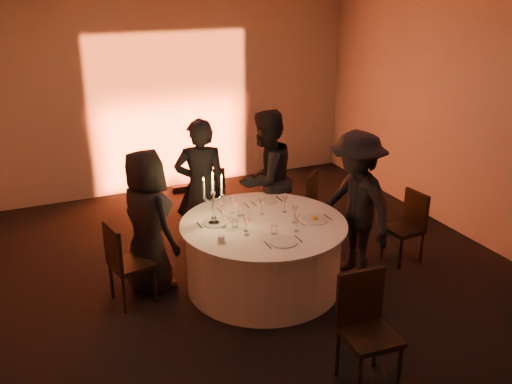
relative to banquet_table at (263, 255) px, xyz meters
name	(u,v)px	position (x,y,z in m)	size (l,w,h in m)	color
floor	(263,285)	(0.00, 0.00, -0.38)	(7.00, 7.00, 0.00)	black
ceiling	(265,4)	(0.00, 0.00, 2.62)	(7.00, 7.00, 0.00)	silver
wall_back	(170,95)	(0.00, 3.50, 1.12)	(7.00, 7.00, 0.00)	#B1ACA4
wall_right	(486,127)	(3.00, 0.00, 1.12)	(7.00, 7.00, 0.00)	#B1ACA4
uplighter_fixture	(180,189)	(0.00, 3.20, -0.33)	(0.25, 0.12, 0.10)	black
banquet_table	(263,255)	(0.00, 0.00, 0.00)	(1.80, 1.80, 0.77)	black
chair_left	(124,260)	(-1.46, 0.26, 0.13)	(0.47, 0.47, 0.91)	black
chair_back_left	(208,195)	(-0.06, 1.64, 0.12)	(0.40, 0.41, 0.90)	black
chair_back_right	(304,200)	(1.04, 0.99, 0.11)	(0.55, 0.55, 0.88)	black
chair_right	(408,223)	(1.84, -0.14, 0.10)	(0.41, 0.41, 0.86)	black
chair_front	(365,323)	(0.12, -1.76, 0.17)	(0.46, 0.46, 0.99)	black
guest_left	(148,222)	(-1.15, 0.46, 0.41)	(0.78, 0.51, 1.59)	black
guest_back_left	(201,188)	(-0.35, 1.04, 0.47)	(0.63, 0.41, 1.72)	black
guest_back_right	(265,179)	(0.47, 0.96, 0.49)	(0.85, 0.66, 1.75)	black
guest_right	(356,204)	(1.08, -0.12, 0.46)	(1.09, 0.63, 1.69)	black
plate_left	(215,223)	(-0.49, 0.20, 0.39)	(0.36, 0.27, 0.01)	white
plate_back_left	(233,207)	(-0.15, 0.51, 0.39)	(0.36, 0.28, 0.01)	white
plate_back_right	(266,201)	(0.28, 0.53, 0.39)	(0.35, 0.25, 0.01)	white
plate_right	(314,219)	(0.53, -0.17, 0.40)	(0.36, 0.29, 0.08)	white
plate_front	(283,242)	(-0.03, -0.52, 0.39)	(0.36, 0.28, 0.01)	white
coffee_cup	(221,239)	(-0.58, -0.26, 0.42)	(0.11, 0.11, 0.07)	white
candelabra	(213,206)	(-0.50, 0.18, 0.59)	(0.25, 0.12, 0.59)	white
wine_glass_a	(224,215)	(-0.44, 0.05, 0.52)	(0.07, 0.07, 0.19)	white
wine_glass_b	(262,203)	(0.07, 0.21, 0.52)	(0.07, 0.07, 0.19)	white
wine_glass_c	(297,219)	(0.22, -0.34, 0.52)	(0.07, 0.07, 0.19)	white
wine_glass_d	(246,219)	(-0.26, -0.12, 0.52)	(0.07, 0.07, 0.19)	white
wine_glass_e	(233,201)	(-0.20, 0.38, 0.52)	(0.07, 0.07, 0.19)	white
wine_glass_f	(247,223)	(-0.29, -0.22, 0.52)	(0.07, 0.07, 0.19)	white
wine_glass_g	(221,207)	(-0.38, 0.27, 0.52)	(0.07, 0.07, 0.19)	white
wine_glass_h	(295,211)	(0.30, -0.14, 0.52)	(0.07, 0.07, 0.19)	white
wine_glass_i	(285,201)	(0.34, 0.17, 0.52)	(0.07, 0.07, 0.19)	white
tumbler_a	(274,230)	(-0.02, -0.30, 0.43)	(0.07, 0.07, 0.09)	white
tumbler_b	(240,212)	(-0.16, 0.27, 0.43)	(0.07, 0.07, 0.09)	white
tumbler_c	(248,216)	(-0.12, 0.13, 0.43)	(0.07, 0.07, 0.09)	white
tumbler_d	(235,223)	(-0.33, 0.02, 0.43)	(0.07, 0.07, 0.09)	white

